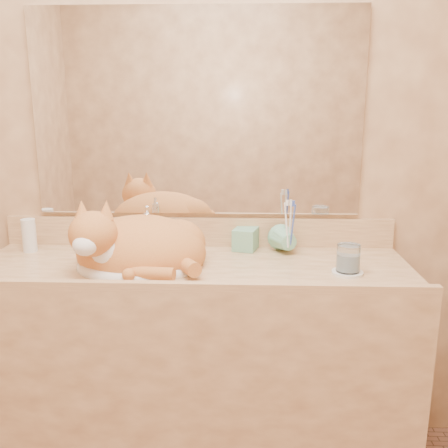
{
  "coord_description": "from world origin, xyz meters",
  "views": [
    {
      "loc": [
        0.18,
        -1.01,
        1.43
      ],
      "look_at": [
        0.12,
        0.7,
        1.01
      ],
      "focal_mm": 40.0,
      "sensor_mm": 36.0,
      "label": 1
    }
  ],
  "objects_px": {
    "vanity_counter": "(194,370)",
    "cat": "(135,244)",
    "sink_basin": "(139,248)",
    "toothbrush_cup": "(289,244)",
    "water_glass": "(348,258)",
    "soap_dispenser": "(242,229)"
  },
  "relations": [
    {
      "from": "vanity_counter",
      "to": "cat",
      "type": "height_order",
      "value": "cat"
    },
    {
      "from": "sink_basin",
      "to": "toothbrush_cup",
      "type": "distance_m",
      "value": 0.58
    },
    {
      "from": "vanity_counter",
      "to": "sink_basin",
      "type": "bearing_deg",
      "value": -174.04
    },
    {
      "from": "water_glass",
      "to": "cat",
      "type": "bearing_deg",
      "value": 176.19
    },
    {
      "from": "toothbrush_cup",
      "to": "soap_dispenser",
      "type": "bearing_deg",
      "value": 168.84
    },
    {
      "from": "sink_basin",
      "to": "soap_dispenser",
      "type": "height_order",
      "value": "soap_dispenser"
    },
    {
      "from": "cat",
      "to": "soap_dispenser",
      "type": "bearing_deg",
      "value": 25.62
    },
    {
      "from": "cat",
      "to": "soap_dispenser",
      "type": "height_order",
      "value": "cat"
    },
    {
      "from": "cat",
      "to": "toothbrush_cup",
      "type": "xyz_separation_m",
      "value": [
        0.57,
        0.15,
        -0.04
      ]
    },
    {
      "from": "soap_dispenser",
      "to": "cat",
      "type": "bearing_deg",
      "value": -138.52
    },
    {
      "from": "soap_dispenser",
      "to": "water_glass",
      "type": "xyz_separation_m",
      "value": [
        0.37,
        -0.24,
        -0.04
      ]
    },
    {
      "from": "soap_dispenser",
      "to": "toothbrush_cup",
      "type": "bearing_deg",
      "value": 4.28
    },
    {
      "from": "cat",
      "to": "toothbrush_cup",
      "type": "bearing_deg",
      "value": 14.55
    },
    {
      "from": "vanity_counter",
      "to": "sink_basin",
      "type": "distance_m",
      "value": 0.53
    },
    {
      "from": "cat",
      "to": "vanity_counter",
      "type": "bearing_deg",
      "value": 6.27
    },
    {
      "from": "sink_basin",
      "to": "toothbrush_cup",
      "type": "bearing_deg",
      "value": 24.41
    },
    {
      "from": "vanity_counter",
      "to": "cat",
      "type": "xyz_separation_m",
      "value": [
        -0.2,
        -0.02,
        0.51
      ]
    },
    {
      "from": "sink_basin",
      "to": "soap_dispenser",
      "type": "distance_m",
      "value": 0.42
    },
    {
      "from": "soap_dispenser",
      "to": "water_glass",
      "type": "distance_m",
      "value": 0.44
    },
    {
      "from": "soap_dispenser",
      "to": "vanity_counter",
      "type": "bearing_deg",
      "value": -122.51
    },
    {
      "from": "water_glass",
      "to": "soap_dispenser",
      "type": "bearing_deg",
      "value": 147.15
    },
    {
      "from": "cat",
      "to": "water_glass",
      "type": "xyz_separation_m",
      "value": [
        0.75,
        -0.05,
        -0.03
      ]
    }
  ]
}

